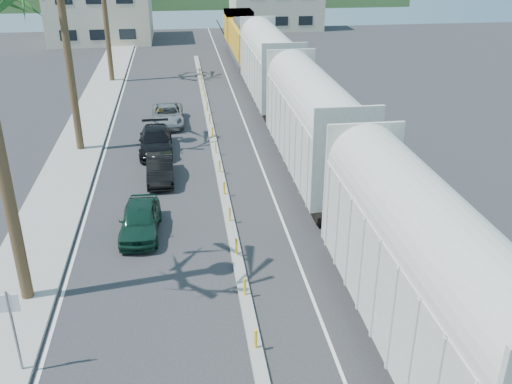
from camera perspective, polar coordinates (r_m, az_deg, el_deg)
sidewalk at (r=40.14m, az=-16.80°, el=5.57°), size 3.00×90.00×0.15m
rails at (r=43.05m, az=1.91°, el=7.82°), size 1.56×100.00×0.06m
median at (r=34.91m, az=-4.02°, el=3.78°), size 0.45×60.00×0.85m
lane_markings at (r=39.63m, az=-7.66°, el=6.07°), size 9.42×90.00×0.01m
freight_train at (r=36.36m, az=3.62°, el=9.32°), size 3.00×60.94×5.85m
street_sign at (r=18.77m, az=-23.21°, el=-11.76°), size 0.60×0.08×3.00m
car_lead at (r=26.09m, az=-11.51°, el=-2.69°), size 2.02×4.38×1.45m
car_second at (r=31.58m, az=-9.57°, el=2.31°), size 1.61×4.13×1.34m
car_third at (r=35.79m, az=-10.00°, el=5.06°), size 2.24×5.02×1.43m
car_rear at (r=41.05m, az=-8.84°, el=7.62°), size 2.29×4.82×1.33m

